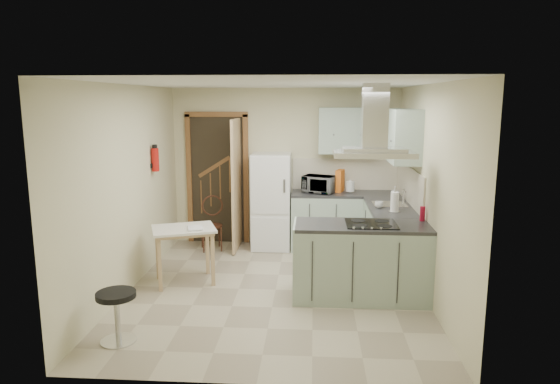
# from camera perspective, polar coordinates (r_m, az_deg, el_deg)

# --- Properties ---
(floor) EXTENTS (4.20, 4.20, 0.00)m
(floor) POSITION_cam_1_polar(r_m,az_deg,el_deg) (6.30, -0.51, -11.10)
(floor) COLOR tan
(floor) RESTS_ON ground
(ceiling) EXTENTS (4.20, 4.20, 0.00)m
(ceiling) POSITION_cam_1_polar(r_m,az_deg,el_deg) (5.86, -0.55, 12.27)
(ceiling) COLOR silver
(ceiling) RESTS_ON back_wall
(back_wall) EXTENTS (3.60, 0.00, 3.60)m
(back_wall) POSITION_cam_1_polar(r_m,az_deg,el_deg) (8.02, 0.61, 2.85)
(back_wall) COLOR beige
(back_wall) RESTS_ON floor
(left_wall) EXTENTS (0.00, 4.20, 4.20)m
(left_wall) POSITION_cam_1_polar(r_m,az_deg,el_deg) (6.35, -16.95, 0.35)
(left_wall) COLOR beige
(left_wall) RESTS_ON floor
(right_wall) EXTENTS (0.00, 4.20, 4.20)m
(right_wall) POSITION_cam_1_polar(r_m,az_deg,el_deg) (6.09, 16.62, -0.05)
(right_wall) COLOR beige
(right_wall) RESTS_ON floor
(doorway) EXTENTS (1.10, 0.12, 2.10)m
(doorway) POSITION_cam_1_polar(r_m,az_deg,el_deg) (8.16, -7.14, 1.48)
(doorway) COLOR brown
(doorway) RESTS_ON floor
(fridge) EXTENTS (0.60, 0.60, 1.50)m
(fridge) POSITION_cam_1_polar(r_m,az_deg,el_deg) (7.83, -0.98, -1.06)
(fridge) COLOR white
(fridge) RESTS_ON floor
(counter_back) EXTENTS (1.08, 0.60, 0.90)m
(counter_back) POSITION_cam_1_polar(r_m,az_deg,el_deg) (7.87, 5.29, -3.28)
(counter_back) COLOR #9EB2A0
(counter_back) RESTS_ON floor
(counter_right) EXTENTS (0.60, 1.95, 0.90)m
(counter_right) POSITION_cam_1_polar(r_m,az_deg,el_deg) (7.29, 12.06, -4.59)
(counter_right) COLOR #9EB2A0
(counter_right) RESTS_ON floor
(splashback) EXTENTS (1.68, 0.02, 0.50)m
(splashback) POSITION_cam_1_polar(r_m,az_deg,el_deg) (8.03, 7.47, 2.05)
(splashback) COLOR beige
(splashback) RESTS_ON counter_back
(wall_cabinet_back) EXTENTS (0.85, 0.35, 0.70)m
(wall_cabinet_back) POSITION_cam_1_polar(r_m,az_deg,el_deg) (7.79, 7.59, 6.97)
(wall_cabinet_back) COLOR #9EB2A0
(wall_cabinet_back) RESTS_ON back_wall
(wall_cabinet_right) EXTENTS (0.35, 0.90, 0.70)m
(wall_cabinet_right) POSITION_cam_1_polar(r_m,az_deg,el_deg) (6.81, 13.88, 6.25)
(wall_cabinet_right) COLOR #9EB2A0
(wall_cabinet_right) RESTS_ON right_wall
(peninsula) EXTENTS (1.55, 0.65, 0.90)m
(peninsula) POSITION_cam_1_polar(r_m,az_deg,el_deg) (5.99, 9.27, -7.82)
(peninsula) COLOR #9EB2A0
(peninsula) RESTS_ON floor
(hob) EXTENTS (0.58, 0.50, 0.01)m
(hob) POSITION_cam_1_polar(r_m,az_deg,el_deg) (5.87, 10.38, -3.60)
(hob) COLOR black
(hob) RESTS_ON peninsula
(extractor_hood) EXTENTS (0.90, 0.55, 0.10)m
(extractor_hood) POSITION_cam_1_polar(r_m,az_deg,el_deg) (5.73, 10.64, 4.32)
(extractor_hood) COLOR silver
(extractor_hood) RESTS_ON ceiling
(sink) EXTENTS (0.45, 0.40, 0.01)m
(sink) POSITION_cam_1_polar(r_m,az_deg,el_deg) (7.02, 12.40, -1.37)
(sink) COLOR silver
(sink) RESTS_ON counter_right
(fire_extinguisher) EXTENTS (0.10, 0.10, 0.32)m
(fire_extinguisher) POSITION_cam_1_polar(r_m,az_deg,el_deg) (7.13, -14.07, 3.60)
(fire_extinguisher) COLOR #B2140F
(fire_extinguisher) RESTS_ON left_wall
(drop_leaf_table) EXTENTS (0.92, 0.81, 0.72)m
(drop_leaf_table) POSITION_cam_1_polar(r_m,az_deg,el_deg) (6.54, -10.85, -7.10)
(drop_leaf_table) COLOR tan
(drop_leaf_table) RESTS_ON floor
(bentwood_chair) EXTENTS (0.43, 0.43, 0.77)m
(bentwood_chair) POSITION_cam_1_polar(r_m,az_deg,el_deg) (7.86, -7.86, -3.85)
(bentwood_chair) COLOR #4A1F18
(bentwood_chair) RESTS_ON floor
(stool) EXTENTS (0.45, 0.45, 0.51)m
(stool) POSITION_cam_1_polar(r_m,az_deg,el_deg) (5.21, -18.11, -13.38)
(stool) COLOR black
(stool) RESTS_ON floor
(microwave) EXTENTS (0.56, 0.47, 0.26)m
(microwave) POSITION_cam_1_polar(r_m,az_deg,el_deg) (7.74, 4.48, 0.90)
(microwave) COLOR black
(microwave) RESTS_ON counter_back
(kettle) EXTENTS (0.17, 0.17, 0.20)m
(kettle) POSITION_cam_1_polar(r_m,az_deg,el_deg) (7.78, 8.02, 0.65)
(kettle) COLOR silver
(kettle) RESTS_ON counter_back
(cereal_box) EXTENTS (0.16, 0.25, 0.34)m
(cereal_box) POSITION_cam_1_polar(r_m,az_deg,el_deg) (7.84, 6.86, 1.28)
(cereal_box) COLOR orange
(cereal_box) RESTS_ON counter_back
(soap_bottle) EXTENTS (0.10, 0.10, 0.21)m
(soap_bottle) POSITION_cam_1_polar(r_m,az_deg,el_deg) (7.28, 13.00, -0.18)
(soap_bottle) COLOR #AAA9B6
(soap_bottle) RESTS_ON counter_right
(paper_towel) EXTENTS (0.12, 0.12, 0.27)m
(paper_towel) POSITION_cam_1_polar(r_m,az_deg,el_deg) (6.55, 12.97, -1.08)
(paper_towel) COLOR white
(paper_towel) RESTS_ON counter_right
(cup) EXTENTS (0.14, 0.14, 0.09)m
(cup) POSITION_cam_1_polar(r_m,az_deg,el_deg) (6.75, 11.25, -1.45)
(cup) COLOR white
(cup) RESTS_ON counter_right
(red_bottle) EXTENTS (0.07, 0.07, 0.17)m
(red_bottle) POSITION_cam_1_polar(r_m,az_deg,el_deg) (6.16, 15.97, -2.40)
(red_bottle) COLOR #A50E2A
(red_bottle) RESTS_ON peninsula
(book) EXTENTS (0.25, 0.29, 0.11)m
(book) POSITION_cam_1_polar(r_m,az_deg,el_deg) (6.34, -10.51, -3.73)
(book) COLOR #A7373F
(book) RESTS_ON drop_leaf_table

